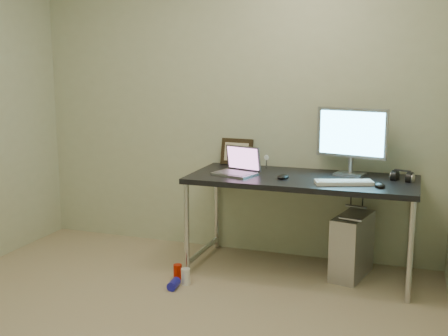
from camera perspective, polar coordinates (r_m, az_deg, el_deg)
wall_back at (r=4.73m, az=0.79°, el=6.42°), size 3.50×0.02×2.50m
desk at (r=4.28m, az=7.89°, el=-1.89°), size 1.69×0.74×0.75m
tower_computer at (r=4.38m, az=12.88°, el=-7.70°), size 0.29×0.49×0.51m
cable_a at (r=4.60m, az=12.74°, el=-4.70°), size 0.01×0.16×0.69m
cable_b at (r=4.58m, az=13.82°, el=-5.08°), size 0.02×0.11×0.71m
can_red at (r=4.28m, az=-4.73°, el=-10.47°), size 0.07×0.07×0.11m
can_white at (r=4.18m, az=-3.91°, el=-10.94°), size 0.09×0.09×0.12m
can_blue at (r=4.12m, az=-5.13°, el=-11.68°), size 0.08×0.13×0.07m
laptop at (r=4.33m, az=1.42°, el=0.04°), size 0.36×0.33×0.21m
monitor at (r=4.36m, az=12.83°, el=3.18°), size 0.54×0.20×0.51m
keyboard at (r=4.07m, az=12.08°, el=-1.43°), size 0.42×0.26×0.02m
mouse_right at (r=4.03m, az=15.56°, el=-1.61°), size 0.09×0.13×0.04m
mouse_left at (r=4.19m, az=6.02°, el=-0.78°), size 0.10×0.14×0.04m
headphones at (r=4.28m, az=17.66°, el=-0.89°), size 0.18×0.10×0.10m
picture_frame at (r=4.73m, az=1.30°, el=1.67°), size 0.28×0.09×0.22m
webcam at (r=4.55m, az=4.34°, el=0.94°), size 0.04×0.04×0.11m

